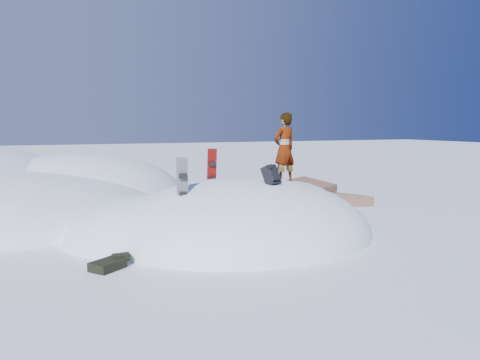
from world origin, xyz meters
name	(u,v)px	position (x,y,z in m)	size (l,w,h in m)	color
ground	(241,235)	(0.00, 0.00, 0.00)	(120.00, 120.00, 0.00)	white
snow_mound	(232,234)	(-0.17, 0.24, 0.00)	(8.00, 6.00, 3.00)	white
rock_outcrop	(306,207)	(3.72, 3.01, 0.01)	(4.68, 4.41, 1.68)	brown
snowboard_red	(212,173)	(-0.57, 0.68, 1.59)	(0.26, 0.20, 1.35)	#B30D09
snowboard_dark	(183,187)	(-1.73, -0.59, 1.43)	(0.28, 0.18, 1.43)	black
backpack	(271,175)	(0.47, -0.79, 1.64)	(0.49, 0.56, 0.58)	black
gear_pile	(110,264)	(-3.55, -1.65, 0.11)	(0.87, 0.75, 0.23)	black
person	(284,148)	(1.60, 0.68, 2.21)	(0.73, 0.48, 1.99)	slate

